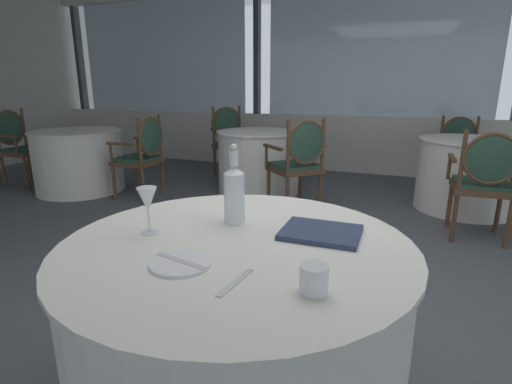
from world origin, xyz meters
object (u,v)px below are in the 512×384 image
at_px(side_plate, 181,263).
at_px(dining_chair_1_0, 458,147).
at_px(water_bottle, 234,192).
at_px(menu_book, 321,232).
at_px(water_tumbler, 314,279).
at_px(dining_chair_1_1, 485,177).
at_px(dining_chair_0_0, 143,151).
at_px(wine_glass, 147,201).
at_px(dining_chair_2_1, 299,159).
at_px(dining_chair_2_0, 230,136).
at_px(dining_chair_0_1, 19,142).

height_order(side_plate, dining_chair_1_0, dining_chair_1_0).
xyz_separation_m(water_bottle, menu_book, (0.35, -0.01, -0.12)).
height_order(water_tumbler, dining_chair_1_1, dining_chair_1_1).
distance_m(side_plate, dining_chair_0_0, 3.57).
bearing_deg(water_tumbler, wine_glass, 163.26).
distance_m(wine_glass, dining_chair_2_1, 2.70).
bearing_deg(dining_chair_2_0, dining_chair_1_0, 50.55).
height_order(wine_glass, dining_chair_2_1, dining_chair_2_1).
distance_m(side_plate, water_tumbler, 0.42).
bearing_deg(side_plate, dining_chair_0_1, 147.07).
bearing_deg(dining_chair_1_1, dining_chair_2_1, 83.02).
height_order(dining_chair_0_0, dining_chair_1_1, dining_chair_0_0).
height_order(water_tumbler, dining_chair_0_0, dining_chair_0_0).
bearing_deg(dining_chair_2_0, water_bottle, -21.69).
relative_size(dining_chair_0_0, dining_chair_1_0, 1.05).
bearing_deg(water_tumbler, dining_chair_0_0, 133.74).
height_order(side_plate, menu_book, menu_book).
bearing_deg(dining_chair_1_0, dining_chair_0_1, -72.06).
bearing_deg(side_plate, water_bottle, 90.38).
height_order(menu_book, dining_chair_2_0, dining_chair_2_0).
height_order(water_bottle, dining_chair_0_1, water_bottle).
xyz_separation_m(water_bottle, dining_chair_0_1, (-4.19, 2.30, -0.31)).
relative_size(wine_glass, water_tumbler, 2.27).
distance_m(water_bottle, dining_chair_0_0, 3.27).
distance_m(dining_chair_1_0, dining_chair_2_1, 2.33).
relative_size(dining_chair_0_0, dining_chair_2_0, 0.95).
xyz_separation_m(wine_glass, dining_chair_1_0, (1.47, 4.37, -0.34)).
bearing_deg(dining_chair_2_0, dining_chair_0_1, -106.30).
height_order(dining_chair_1_0, dining_chair_2_0, dining_chair_2_0).
xyz_separation_m(water_tumbler, dining_chair_2_0, (-2.20, 4.17, -0.21)).
xyz_separation_m(wine_glass, dining_chair_2_0, (-1.53, 3.96, -0.29)).
relative_size(menu_book, dining_chair_0_0, 0.29).
xyz_separation_m(dining_chair_1_1, dining_chair_2_1, (-1.64, 0.18, 0.02)).
bearing_deg(water_bottle, dining_chair_2_1, 99.10).
relative_size(side_plate, dining_chair_0_1, 0.20).
relative_size(water_tumbler, dining_chair_1_0, 0.08).
bearing_deg(side_plate, dining_chair_2_0, 113.21).
bearing_deg(water_bottle, menu_book, -1.33).
bearing_deg(water_tumbler, side_plate, 177.86).
relative_size(water_bottle, wine_glass, 1.81).
height_order(water_tumbler, dining_chair_2_1, dining_chair_2_1).
bearing_deg(dining_chair_0_0, side_plate, 127.35).
relative_size(side_plate, dining_chair_2_1, 0.20).
distance_m(wine_glass, dining_chair_2_0, 4.26).
height_order(water_bottle, dining_chair_2_0, water_bottle).
distance_m(water_tumbler, dining_chair_2_1, 3.00).
distance_m(water_tumbler, dining_chair_1_0, 4.64).
relative_size(side_plate, dining_chair_0_0, 0.20).
bearing_deg(dining_chair_1_1, side_plate, 154.36).
relative_size(wine_glass, menu_book, 0.62).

